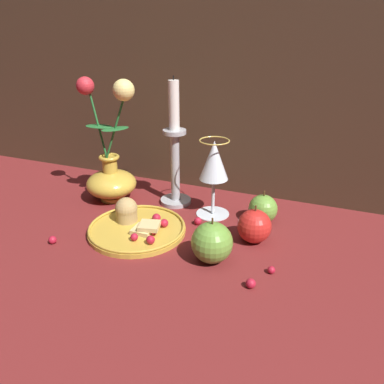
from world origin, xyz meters
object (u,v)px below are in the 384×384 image
object	(u,v)px
plate_with_pastries	(136,225)
apple_beside_vase	(212,242)
vase	(111,170)
candlestick	(175,155)
wine_glass	(214,164)
apple_near_glass	(254,226)
apple_at_table_edge	(263,209)

from	to	relation	value
plate_with_pastries	apple_beside_vase	distance (m)	0.20
vase	candlestick	xyz separation A→B (m)	(0.16, 0.04, 0.05)
plate_with_pastries	wine_glass	bearing A→B (deg)	46.52
plate_with_pastries	apple_near_glass	bearing A→B (deg)	11.89
apple_at_table_edge	vase	bearing A→B (deg)	-176.52
plate_with_pastries	wine_glass	xyz separation A→B (m)	(0.13, 0.14, 0.11)
apple_beside_vase	apple_near_glass	size ratio (longest dim) A/B	1.11
plate_with_pastries	candlestick	world-z (taller)	candlestick
vase	apple_beside_vase	world-z (taller)	vase
plate_with_pastries	apple_at_table_edge	xyz separation A→B (m)	(0.25, 0.15, 0.02)
vase	apple_near_glass	xyz separation A→B (m)	(0.39, -0.07, -0.05)
apple_near_glass	apple_beside_vase	bearing A→B (deg)	-120.21
apple_beside_vase	apple_at_table_edge	size ratio (longest dim) A/B	1.18
plate_with_pastries	apple_beside_vase	bearing A→B (deg)	-13.70
candlestick	apple_near_glass	bearing A→B (deg)	-26.10
wine_glass	candlestick	xyz separation A→B (m)	(-0.11, 0.03, 0.00)
apple_near_glass	plate_with_pastries	bearing A→B (deg)	-168.11
apple_at_table_edge	plate_with_pastries	bearing A→B (deg)	-149.99
wine_glass	apple_beside_vase	xyz separation A→B (m)	(0.06, -0.19, -0.09)
wine_glass	candlestick	world-z (taller)	candlestick
vase	apple_beside_vase	size ratio (longest dim) A/B	3.36
vase	wine_glass	distance (m)	0.27
apple_at_table_edge	candlestick	bearing A→B (deg)	174.85
candlestick	apple_at_table_edge	distance (m)	0.25
candlestick	apple_beside_vase	world-z (taller)	candlestick
vase	apple_beside_vase	distance (m)	0.38
apple_beside_vase	apple_near_glass	bearing A→B (deg)	59.79
apple_at_table_edge	apple_near_glass	bearing A→B (deg)	-89.19
apple_near_glass	apple_at_table_edge	size ratio (longest dim) A/B	1.07
apple_near_glass	apple_at_table_edge	bearing A→B (deg)	90.81
wine_glass	apple_beside_vase	world-z (taller)	wine_glass
apple_beside_vase	apple_at_table_edge	bearing A→B (deg)	73.44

